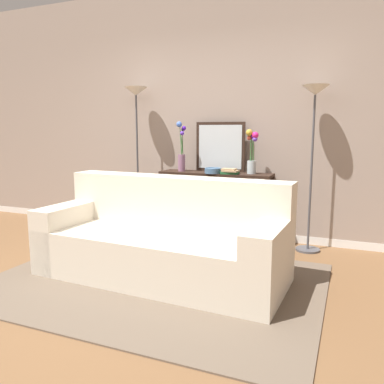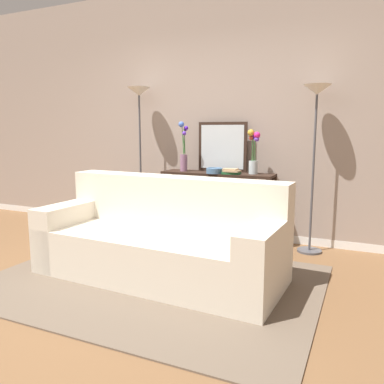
{
  "view_description": "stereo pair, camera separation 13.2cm",
  "coord_description": "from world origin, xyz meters",
  "px_view_note": "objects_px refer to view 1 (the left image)",
  "views": [
    {
      "loc": [
        1.71,
        -2.4,
        1.3
      ],
      "look_at": [
        0.23,
        1.2,
        0.68
      ],
      "focal_mm": 36.22,
      "sensor_mm": 36.0,
      "label": 1
    },
    {
      "loc": [
        1.83,
        -2.35,
        1.3
      ],
      "look_at": [
        0.23,
        1.2,
        0.68
      ],
      "focal_mm": 36.22,
      "sensor_mm": 36.0,
      "label": 2
    }
  ],
  "objects_px": {
    "console_table": "(215,194)",
    "book_stack": "(230,171)",
    "fruit_bowl": "(213,170)",
    "wall_mirror": "(220,147)",
    "vase_short_flowers": "(252,151)",
    "floor_lamp_left": "(137,119)",
    "vase_tall_flowers": "(182,152)",
    "couch": "(163,242)",
    "floor_lamp_right": "(314,122)",
    "book_row_under_console": "(188,232)"
  },
  "relations": [
    {
      "from": "vase_tall_flowers",
      "to": "fruit_bowl",
      "type": "relative_size",
      "value": 3.1
    },
    {
      "from": "floor_lamp_right",
      "to": "fruit_bowl",
      "type": "relative_size",
      "value": 9.26
    },
    {
      "from": "book_stack",
      "to": "book_row_under_console",
      "type": "relative_size",
      "value": 0.55
    },
    {
      "from": "book_stack",
      "to": "wall_mirror",
      "type": "bearing_deg",
      "value": 130.32
    },
    {
      "from": "wall_mirror",
      "to": "fruit_bowl",
      "type": "distance_m",
      "value": 0.35
    },
    {
      "from": "floor_lamp_right",
      "to": "wall_mirror",
      "type": "height_order",
      "value": "floor_lamp_right"
    },
    {
      "from": "floor_lamp_right",
      "to": "vase_tall_flowers",
      "type": "height_order",
      "value": "floor_lamp_right"
    },
    {
      "from": "wall_mirror",
      "to": "fruit_bowl",
      "type": "relative_size",
      "value": 3.17
    },
    {
      "from": "floor_lamp_left",
      "to": "vase_short_flowers",
      "type": "height_order",
      "value": "floor_lamp_left"
    },
    {
      "from": "console_table",
      "to": "book_stack",
      "type": "relative_size",
      "value": 6.35
    },
    {
      "from": "fruit_bowl",
      "to": "book_stack",
      "type": "distance_m",
      "value": 0.2
    },
    {
      "from": "couch",
      "to": "vase_tall_flowers",
      "type": "xyz_separation_m",
      "value": [
        -0.38,
        1.26,
        0.73
      ]
    },
    {
      "from": "couch",
      "to": "floor_lamp_right",
      "type": "relative_size",
      "value": 1.26
    },
    {
      "from": "book_stack",
      "to": "book_row_under_console",
      "type": "distance_m",
      "value": 0.97
    },
    {
      "from": "couch",
      "to": "floor_lamp_right",
      "type": "bearing_deg",
      "value": 48.61
    },
    {
      "from": "floor_lamp_right",
      "to": "book_stack",
      "type": "xyz_separation_m",
      "value": [
        -0.88,
        -0.08,
        -0.54
      ]
    },
    {
      "from": "console_table",
      "to": "vase_tall_flowers",
      "type": "distance_m",
      "value": 0.64
    },
    {
      "from": "console_table",
      "to": "book_row_under_console",
      "type": "height_order",
      "value": "console_table"
    },
    {
      "from": "console_table",
      "to": "vase_short_flowers",
      "type": "bearing_deg",
      "value": 2.75
    },
    {
      "from": "floor_lamp_right",
      "to": "book_stack",
      "type": "distance_m",
      "value": 1.03
    },
    {
      "from": "fruit_bowl",
      "to": "book_row_under_console",
      "type": "distance_m",
      "value": 0.87
    },
    {
      "from": "console_table",
      "to": "book_stack",
      "type": "bearing_deg",
      "value": -24.72
    },
    {
      "from": "couch",
      "to": "floor_lamp_right",
      "type": "xyz_separation_m",
      "value": [
        1.13,
        1.28,
        1.07
      ]
    },
    {
      "from": "floor_lamp_right",
      "to": "vase_tall_flowers",
      "type": "relative_size",
      "value": 2.98
    },
    {
      "from": "book_stack",
      "to": "floor_lamp_right",
      "type": "bearing_deg",
      "value": 5.1
    },
    {
      "from": "book_row_under_console",
      "to": "console_table",
      "type": "bearing_deg",
      "value": 0.0
    },
    {
      "from": "vase_tall_flowers",
      "to": "floor_lamp_left",
      "type": "bearing_deg",
      "value": 178.76
    },
    {
      "from": "floor_lamp_left",
      "to": "vase_short_flowers",
      "type": "xyz_separation_m",
      "value": [
        1.46,
        0.04,
        -0.37
      ]
    },
    {
      "from": "floor_lamp_left",
      "to": "fruit_bowl",
      "type": "bearing_deg",
      "value": -4.55
    },
    {
      "from": "floor_lamp_left",
      "to": "vase_short_flowers",
      "type": "relative_size",
      "value": 3.66
    },
    {
      "from": "vase_short_flowers",
      "to": "vase_tall_flowers",
      "type": "bearing_deg",
      "value": -176.69
    },
    {
      "from": "console_table",
      "to": "floor_lamp_left",
      "type": "distance_m",
      "value": 1.36
    },
    {
      "from": "floor_lamp_left",
      "to": "floor_lamp_right",
      "type": "relative_size",
      "value": 1.04
    },
    {
      "from": "floor_lamp_left",
      "to": "book_stack",
      "type": "relative_size",
      "value": 8.71
    },
    {
      "from": "vase_tall_flowers",
      "to": "book_stack",
      "type": "height_order",
      "value": "vase_tall_flowers"
    },
    {
      "from": "console_table",
      "to": "book_row_under_console",
      "type": "relative_size",
      "value": 3.47
    },
    {
      "from": "vase_short_flowers",
      "to": "book_row_under_console",
      "type": "relative_size",
      "value": 1.3
    },
    {
      "from": "wall_mirror",
      "to": "vase_short_flowers",
      "type": "height_order",
      "value": "wall_mirror"
    },
    {
      "from": "couch",
      "to": "book_stack",
      "type": "bearing_deg",
      "value": 78.26
    },
    {
      "from": "floor_lamp_right",
      "to": "book_row_under_console",
      "type": "relative_size",
      "value": 4.59
    },
    {
      "from": "console_table",
      "to": "book_stack",
      "type": "xyz_separation_m",
      "value": [
        0.2,
        -0.09,
        0.28
      ]
    },
    {
      "from": "console_table",
      "to": "book_stack",
      "type": "distance_m",
      "value": 0.36
    },
    {
      "from": "wall_mirror",
      "to": "book_row_under_console",
      "type": "relative_size",
      "value": 1.57
    },
    {
      "from": "floor_lamp_left",
      "to": "wall_mirror",
      "type": "height_order",
      "value": "floor_lamp_left"
    },
    {
      "from": "console_table",
      "to": "fruit_bowl",
      "type": "height_order",
      "value": "fruit_bowl"
    },
    {
      "from": "wall_mirror",
      "to": "vase_short_flowers",
      "type": "relative_size",
      "value": 1.21
    },
    {
      "from": "couch",
      "to": "floor_lamp_right",
      "type": "distance_m",
      "value": 2.01
    },
    {
      "from": "couch",
      "to": "wall_mirror",
      "type": "height_order",
      "value": "wall_mirror"
    },
    {
      "from": "floor_lamp_right",
      "to": "fruit_bowl",
      "type": "xyz_separation_m",
      "value": [
        -1.08,
        -0.08,
        -0.54
      ]
    },
    {
      "from": "floor_lamp_right",
      "to": "vase_short_flowers",
      "type": "distance_m",
      "value": 0.73
    }
  ]
}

